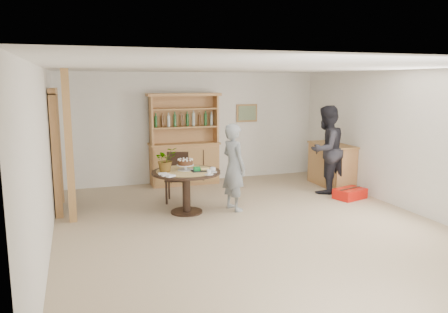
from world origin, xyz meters
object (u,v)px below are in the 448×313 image
dining_table (186,179)px  red_suitcase (350,194)px  dining_chair (177,174)px  sideboard (332,165)px  teen_boy (234,167)px  adult_person (326,150)px  hutch (184,154)px

dining_table → red_suitcase: dining_table is taller
dining_table → dining_chair: bearing=88.1°
sideboard → red_suitcase: 1.15m
teen_boy → adult_person: size_ratio=0.86×
sideboard → adult_person: bearing=-134.0°
hutch → dining_table: 2.22m
red_suitcase → hutch: bearing=124.2°
dining_table → dining_chair: (0.03, 0.82, -0.07)m
teen_boy → dining_chair: bearing=27.1°
sideboard → adult_person: adult_person is taller
dining_table → adult_person: (3.08, 0.45, 0.30)m
teen_boy → adult_person: 2.30m
adult_person → red_suitcase: (0.21, -0.59, -0.81)m
sideboard → red_suitcase: size_ratio=1.83×
dining_chair → red_suitcase: 3.43m
dining_chair → hutch: bearing=90.5°
sideboard → teen_boy: teen_boy is taller
hutch → red_suitcase: 3.67m
dining_table → sideboard: bearing=14.6°
dining_table → red_suitcase: 3.34m
adult_person → teen_boy: bearing=-9.9°
sideboard → teen_boy: bearing=-159.2°
hutch → teen_boy: size_ratio=1.30×
sideboard → dining_table: 3.66m
sideboard → teen_boy: size_ratio=0.80×
adult_person → dining_chair: bearing=-30.7°
dining_table → teen_boy: 0.87m
sideboard → adult_person: (-0.45, -0.47, 0.43)m
teen_boy → sideboard: bearing=-83.8°
dining_chair → adult_person: bearing=12.8°
dining_table → red_suitcase: (3.30, -0.14, -0.50)m
sideboard → dining_table: (-3.54, -0.92, 0.13)m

